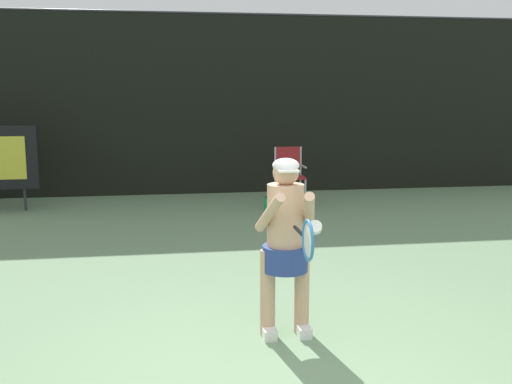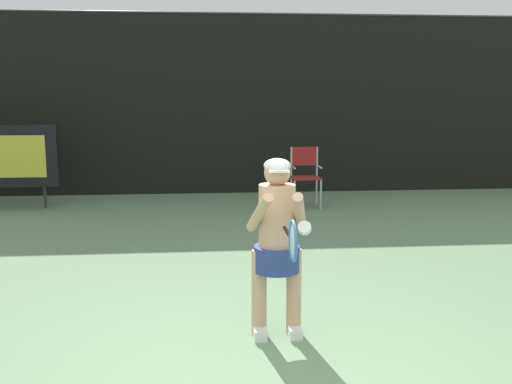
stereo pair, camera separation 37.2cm
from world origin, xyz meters
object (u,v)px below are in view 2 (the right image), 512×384
Objects in this scene: tennis_racket at (292,240)px; tennis_player at (277,239)px; umpire_chair at (305,173)px; water_bottle at (281,204)px.

tennis_player is at bearing 104.85° from tennis_racket.
water_bottle is (-0.51, -0.45, -0.50)m from umpire_chair.
water_bottle is 0.44× the size of tennis_racket.
water_bottle is 0.17× the size of tennis_player.
umpire_chair is 0.84m from water_bottle.
tennis_racket reaches higher than water_bottle.
umpire_chair is 1.79× the size of tennis_racket.
tennis_player is at bearing -98.12° from water_bottle.
umpire_chair is at bearing 77.64° from tennis_player.
tennis_racket is at bearing -87.12° from tennis_player.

